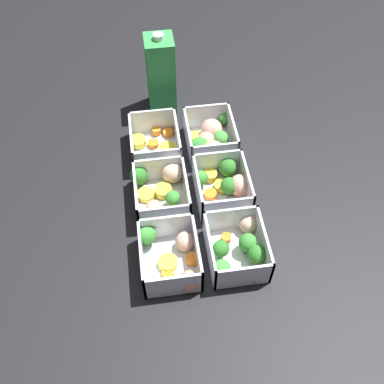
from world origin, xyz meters
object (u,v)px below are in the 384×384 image
container_far_right (155,147)px  container_near_right (211,140)px  container_near_left (239,248)px  container_far_left (172,256)px  container_near_center (225,185)px  juice_carton (161,74)px  container_far_center (161,191)px

container_far_right → container_near_right: bearing=-89.7°
container_near_left → container_far_left: size_ratio=1.05×
container_near_left → container_far_left: same height
container_near_center → container_far_right: same height
container_near_left → juice_carton: (0.45, 0.10, 0.07)m
container_far_right → container_near_left: bearing=-154.9°
container_near_right → container_far_right: 0.13m
container_far_center → juice_carton: bearing=-6.3°
container_far_center → container_near_center: bearing=-91.7°
container_far_center → juice_carton: size_ratio=0.77×
container_near_left → container_near_right: same height
container_near_left → container_near_right: 0.29m
container_near_center → container_far_center: 0.14m
container_near_left → container_near_center: (0.15, -0.00, -0.00)m
container_far_center → container_far_left: bearing=-178.2°
container_near_center → container_far_left: same height
container_near_left → juice_carton: size_ratio=0.75×
container_near_right → juice_carton: bearing=30.3°
container_near_right → juice_carton: 0.20m
container_near_left → container_far_right: (0.29, 0.13, -0.00)m
container_far_left → container_far_center: size_ratio=0.93×
container_far_center → container_far_right: size_ratio=1.16×
juice_carton → container_far_right: bearing=168.2°
container_near_left → juice_carton: juice_carton is taller
container_far_left → container_far_right: (0.29, 0.01, -0.00)m
container_near_left → container_far_left: (-0.00, 0.13, -0.00)m
container_near_right → container_near_center: bearing=-176.8°
container_near_center → container_far_center: bearing=88.3°
container_near_center → container_near_right: same height
container_near_left → container_far_left: bearing=90.2°
container_near_center → juice_carton: 0.32m
container_near_center → container_far_center: size_ratio=0.88×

